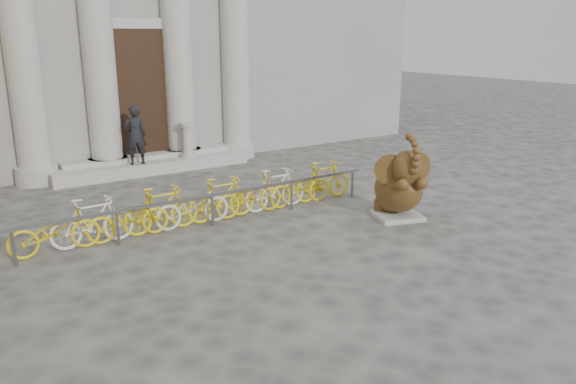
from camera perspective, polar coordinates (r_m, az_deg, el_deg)
ground at (r=9.84m, az=6.36°, el=-8.71°), size 80.00×80.00×0.00m
entrance_steps at (r=17.64m, az=-13.65°, el=2.65°), size 6.00×1.20×0.36m
elephant_statue at (r=12.85m, az=11.26°, el=0.46°), size 1.34×1.59×2.01m
bike_rack at (r=12.50m, az=-8.27°, el=-0.94°), size 8.34×0.53×1.00m
pedestrian at (r=16.93m, az=-15.26°, el=5.61°), size 0.69×0.51×1.73m
balustrade_post at (r=17.62m, az=-10.17°, el=5.07°), size 0.44×0.44×1.07m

